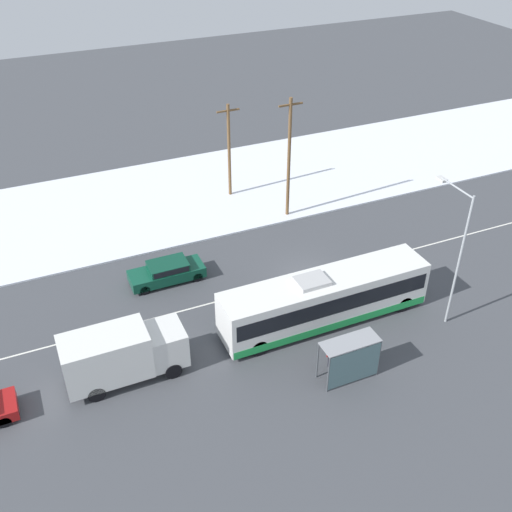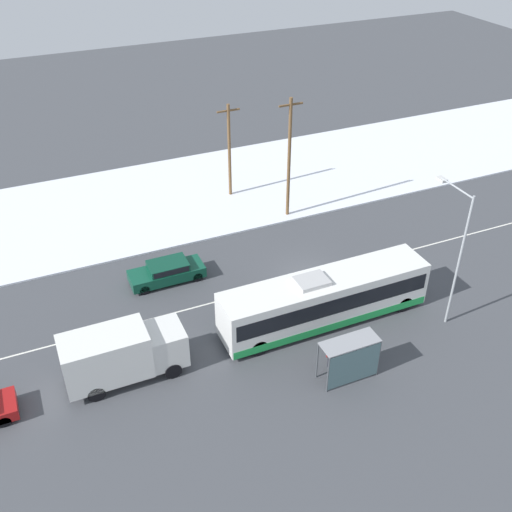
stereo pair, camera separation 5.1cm
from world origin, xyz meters
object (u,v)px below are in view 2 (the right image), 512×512
Objects in this scene: pedestrian_at_stop at (331,352)px; utility_pole_snowlot at (229,149)px; city_bus at (325,299)px; box_truck at (121,353)px; utility_pole_roadside at (289,157)px; streetlamp at (456,242)px; bus_shelter at (352,356)px; sedan_car at (167,271)px.

utility_pole_snowlot reaches higher than pedestrian_at_stop.
box_truck is at bearing 179.38° from city_bus.
utility_pole_roadside reaches higher than pedestrian_at_stop.
streetlamp reaches higher than box_truck.
streetlamp is at bearing 16.74° from bus_shelter.
sedan_car is 0.52× the size of utility_pole_roadside.
bus_shelter is at bearing -94.83° from utility_pole_snowlot.
utility_pole_snowlot reaches higher than box_truck.
box_truck is 0.68× the size of utility_pole_roadside.
city_bus is 7.56× the size of pedestrian_at_stop.
utility_pole_roadside reaches higher than streetlamp.
sedan_car is 1.55× the size of bus_shelter.
city_bus is 10.40m from sedan_car.
utility_pole_snowlot reaches higher than sedan_car.
sedan_car is 0.63× the size of utility_pole_snowlot.
pedestrian_at_stop is at bearing -107.91° from utility_pole_roadside.
bus_shelter is at bearing -72.22° from pedestrian_at_stop.
utility_pole_roadside is at bearing 72.09° from pedestrian_at_stop.
streetlamp is at bearing 144.21° from sedan_car.
utility_pole_snowlot is at bearing 106.94° from streetlamp.
streetlamp is (18.25, -2.58, 3.55)m from box_truck.
utility_pole_roadside is 1.21× the size of utility_pole_snowlot.
utility_pole_snowlot is at bearing 85.17° from bus_shelter.
city_bus is 1.65× the size of utility_pole_snowlot.
bus_shelter is (0.41, -1.27, 0.67)m from pedestrian_at_stop.
utility_pole_roadside is (10.68, 4.41, 4.01)m from sedan_car.
city_bus is 7.85m from streetlamp.
streetlamp reaches higher than sedan_car.
box_truck is 20.76m from utility_pole_snowlot.
sedan_car is 12.23m from utility_pole_roadside.
city_bus is 2.00× the size of box_truck.
sedan_car is 2.88× the size of pedestrian_at_stop.
city_bus is at bearing -106.30° from utility_pole_roadside.
bus_shelter is (10.66, -4.87, 0.02)m from box_truck.
box_truck is 8.65m from sedan_car.
utility_pole_snowlot is (1.80, 21.31, 2.27)m from bus_shelter.
utility_pole_roadside is at bearing -157.55° from sedan_car.
utility_pole_roadside is at bearing 74.68° from bus_shelter.
city_bus is 4.86m from bus_shelter.
utility_pole_roadside is at bearing 37.64° from box_truck.
city_bus is at bearing 159.35° from streetlamp.
utility_pole_roadside reaches higher than box_truck.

